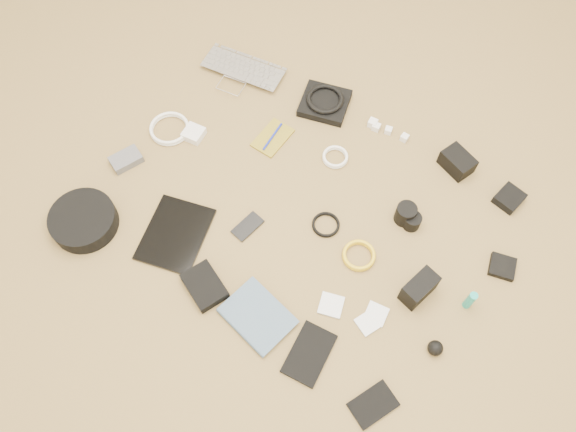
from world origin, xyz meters
The scene contains 33 objects.
laptop centered at (-0.51, 0.38, 0.01)m, with size 0.33×0.23×0.03m, color #BAB9BE.
headphone_pouch centered at (-0.15, 0.46, 0.02)m, with size 0.18×0.17×0.03m, color black.
headphones centered at (-0.15, 0.46, 0.04)m, with size 0.14×0.14×0.02m, color black.
charger_a centered at (0.07, 0.47, 0.01)m, with size 0.03×0.03×0.03m, color white.
charger_b centered at (0.05, 0.48, 0.01)m, with size 0.03×0.03×0.03m, color white.
charger_c centered at (0.18, 0.49, 0.01)m, with size 0.03×0.03×0.02m, color white.
charger_d centered at (0.12, 0.48, 0.01)m, with size 0.03×0.03×0.02m, color white.
dslr_camera centered at (0.40, 0.48, 0.03)m, with size 0.12×0.08×0.07m, color black.
lens_pouch centered at (0.61, 0.46, 0.02)m, with size 0.08×0.09×0.03m, color black.
notebook_olive centered at (-0.23, 0.22, 0.00)m, with size 0.10×0.15×0.01m, color olive.
pen_blue centered at (-0.23, 0.22, 0.01)m, with size 0.01×0.01×0.14m, color #1522AB.
cable_white_a centered at (0.01, 0.27, 0.01)m, with size 0.09×0.09×0.01m, color white.
lens_a centered at (0.34, 0.19, 0.04)m, with size 0.07×0.07×0.07m, color black.
lens_b centered at (0.37, 0.18, 0.03)m, with size 0.06×0.06×0.05m, color black.
card_reader centered at (0.70, 0.21, 0.01)m, with size 0.08×0.08×0.02m, color black.
power_brick centered at (-0.48, 0.07, 0.02)m, with size 0.07×0.07×0.03m, color white.
cable_white_b centered at (-0.58, 0.04, 0.01)m, with size 0.15×0.15×0.01m, color white.
cable_black centered at (0.13, 0.02, 0.00)m, with size 0.10×0.10×0.01m, color black.
cable_yellow centered at (0.28, -0.02, 0.01)m, with size 0.11×0.11×0.01m, color yellow.
flash centered at (0.50, -0.03, 0.04)m, with size 0.06×0.12×0.09m, color black.
lens_cleaner centered at (0.65, 0.02, 0.05)m, with size 0.03×0.03×0.09m, color teal.
battery_charger centered at (-0.62, -0.16, 0.02)m, with size 0.07×0.11×0.03m, color #545459.
tablet centered at (-0.28, -0.30, 0.01)m, with size 0.20×0.26×0.01m, color black.
phone centered at (-0.09, -0.14, 0.00)m, with size 0.06×0.11×0.01m, color black.
filter_case_left centered at (0.29, -0.22, 0.01)m, with size 0.07×0.07×0.01m, color silver.
filter_case_mid centered at (0.43, -0.16, 0.00)m, with size 0.07×0.07×0.01m, color silver.
filter_case_right centered at (0.42, -0.20, 0.00)m, with size 0.07×0.07×0.01m, color silver.
air_blower centered at (0.63, -0.16, 0.02)m, with size 0.05×0.05×0.05m, color black.
headphone_case centered at (-0.56, -0.44, 0.03)m, with size 0.23×0.23×0.06m, color black.
drive_case centered at (-0.08, -0.39, 0.02)m, with size 0.14×0.10×0.04m, color black.
paperback centered at (0.10, -0.46, 0.01)m, with size 0.16×0.21×0.02m, color #465D77.
notebook_black_a centered at (0.32, -0.39, 0.01)m, with size 0.11×0.18×0.01m, color black.
notebook_black_b centered at (0.56, -0.41, 0.01)m, with size 0.09×0.13×0.01m, color black.
Camera 1 is at (0.50, -0.78, 1.73)m, focal length 35.00 mm.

